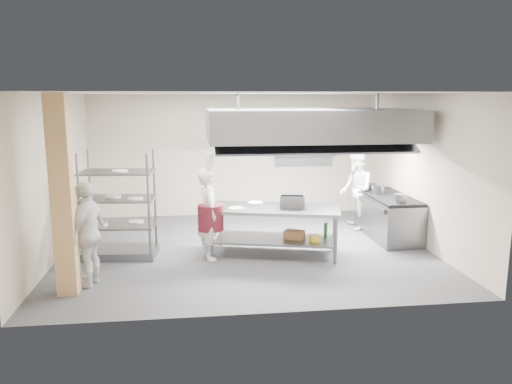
{
  "coord_description": "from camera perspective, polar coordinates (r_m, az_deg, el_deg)",
  "views": [
    {
      "loc": [
        -0.98,
        -9.36,
        2.93
      ],
      "look_at": [
        0.22,
        0.2,
        1.09
      ],
      "focal_mm": 35.0,
      "sensor_mm": 36.0,
      "label": 1
    }
  ],
  "objects": [
    {
      "name": "hood_strip_b",
      "position": [
        10.3,
        10.88,
        5.87
      ],
      "size": [
        1.6,
        0.12,
        0.04
      ],
      "primitive_type": "cube",
      "color": "white",
      "rests_on": "exhaust_hood"
    },
    {
      "name": "wall_right",
      "position": [
        10.48,
        18.23,
        2.4
      ],
      "size": [
        0.0,
        6.0,
        6.0
      ],
      "primitive_type": "plane",
      "rotation": [
        1.57,
        0.0,
        -1.57
      ],
      "color": "#BDAC96",
      "rests_on": "ground"
    },
    {
      "name": "wicker_basket",
      "position": [
        9.4,
        4.4,
        -4.87
      ],
      "size": [
        0.43,
        0.39,
        0.16
      ],
      "primitive_type": "cube",
      "rotation": [
        0.0,
        0.0,
        -0.53
      ],
      "color": "#95643B",
      "rests_on": "island_undershelf"
    },
    {
      "name": "column",
      "position": [
        7.84,
        -21.23,
        -0.46
      ],
      "size": [
        0.3,
        0.3,
        3.0
      ],
      "primitive_type": "cube",
      "color": "tan",
      "rests_on": "floor"
    },
    {
      "name": "cooking_range",
      "position": [
        10.96,
        14.8,
        -2.82
      ],
      "size": [
        0.8,
        2.0,
        0.84
      ],
      "primitive_type": "cube",
      "color": "gray",
      "rests_on": "floor"
    },
    {
      "name": "griddle",
      "position": [
        9.38,
        4.19,
        -0.97
      ],
      "size": [
        0.53,
        0.45,
        0.23
      ],
      "primitive_type": "cube",
      "rotation": [
        0.0,
        0.0,
        -0.23
      ],
      "color": "slate",
      "rests_on": "island_worktop"
    },
    {
      "name": "floor",
      "position": [
        9.86,
        -1.16,
        -6.5
      ],
      "size": [
        7.0,
        7.0,
        0.0
      ],
      "primitive_type": "plane",
      "color": "#303032",
      "rests_on": "ground"
    },
    {
      "name": "range_top",
      "position": [
        10.86,
        14.91,
        -0.51
      ],
      "size": [
        0.78,
        1.96,
        0.06
      ],
      "primitive_type": "cube",
      "color": "black",
      "rests_on": "cooking_range"
    },
    {
      "name": "ceiling",
      "position": [
        9.42,
        -1.23,
        11.22
      ],
      "size": [
        7.0,
        7.0,
        0.0
      ],
      "primitive_type": "plane",
      "rotation": [
        3.14,
        0.0,
        0.0
      ],
      "color": "silver",
      "rests_on": "wall_back"
    },
    {
      "name": "chef_head",
      "position": [
        9.11,
        -5.44,
        -2.53
      ],
      "size": [
        0.49,
        0.67,
        1.68
      ],
      "primitive_type": "imported",
      "rotation": [
        0.0,
        0.0,
        1.73
      ],
      "color": "silver",
      "rests_on": "floor"
    },
    {
      "name": "wall_back",
      "position": [
        12.49,
        -2.64,
        4.2
      ],
      "size": [
        7.0,
        0.0,
        7.0
      ],
      "primitive_type": "plane",
      "rotation": [
        1.57,
        0.0,
        0.0
      ],
      "color": "#BDAC96",
      "rests_on": "ground"
    },
    {
      "name": "hood_strip_a",
      "position": [
        9.9,
        0.87,
        5.86
      ],
      "size": [
        1.6,
        0.12,
        0.04
      ],
      "primitive_type": "cube",
      "color": "white",
      "rests_on": "exhaust_hood"
    },
    {
      "name": "island_worktop",
      "position": [
        9.3,
        2.18,
        -1.94
      ],
      "size": [
        2.58,
        1.57,
        0.06
      ],
      "primitive_type": "cube",
      "rotation": [
        0.0,
        0.0,
        -0.25
      ],
      "color": "slate",
      "rests_on": "island"
    },
    {
      "name": "wall_shelf",
      "position": [
        12.6,
        5.63,
        4.22
      ],
      "size": [
        1.5,
        0.28,
        0.04
      ],
      "primitive_type": "cube",
      "color": "slate",
      "rests_on": "wall_back"
    },
    {
      "name": "stockpot",
      "position": [
        10.93,
        13.76,
        0.26
      ],
      "size": [
        0.26,
        0.26,
        0.18
      ],
      "primitive_type": "cylinder",
      "color": "gray",
      "rests_on": "range_top"
    },
    {
      "name": "plate_stack",
      "position": [
        9.59,
        -15.31,
        -3.47
      ],
      "size": [
        0.28,
        0.28,
        0.05
      ],
      "primitive_type": "cylinder",
      "color": "white",
      "rests_on": "pass_rack"
    },
    {
      "name": "exhaust_hood",
      "position": [
        10.04,
        6.01,
        7.71
      ],
      "size": [
        4.0,
        2.5,
        0.6
      ],
      "primitive_type": "cube",
      "color": "slate",
      "rests_on": "ceiling"
    },
    {
      "name": "chef_plating",
      "position": [
        8.24,
        -18.65,
        -4.52
      ],
      "size": [
        0.66,
        1.05,
        1.67
      ],
      "primitive_type": "imported",
      "rotation": [
        0.0,
        0.0,
        -1.84
      ],
      "color": "white",
      "rests_on": "floor"
    },
    {
      "name": "pass_rack",
      "position": [
        9.51,
        -15.41,
        -1.38
      ],
      "size": [
        1.38,
        0.89,
        1.97
      ],
      "primitive_type": null,
      "rotation": [
        0.0,
        0.0,
        -0.09
      ],
      "color": "slate",
      "rests_on": "floor"
    },
    {
      "name": "island_undershelf",
      "position": [
        9.45,
        2.15,
        -5.38
      ],
      "size": [
        2.36,
        1.42,
        0.04
      ],
      "primitive_type": "cube",
      "rotation": [
        0.0,
        0.0,
        -0.25
      ],
      "color": "slate",
      "rests_on": "island"
    },
    {
      "name": "island",
      "position": [
        9.41,
        2.16,
        -4.47
      ],
      "size": [
        2.58,
        1.57,
        0.91
      ],
      "primitive_type": null,
      "rotation": [
        0.0,
        0.0,
        -0.25
      ],
      "color": "gray",
      "rests_on": "floor"
    },
    {
      "name": "chef_line",
      "position": [
        11.35,
        11.33,
        0.19
      ],
      "size": [
        0.76,
        0.93,
        1.76
      ],
      "primitive_type": "imported",
      "rotation": [
        0.0,
        0.0,
        -1.68
      ],
      "color": "silver",
      "rests_on": "floor"
    },
    {
      "name": "wall_left",
      "position": [
        9.8,
        -22.0,
        1.61
      ],
      "size": [
        0.0,
        6.0,
        6.0
      ],
      "primitive_type": "plane",
      "rotation": [
        1.57,
        0.0,
        1.57
      ],
      "color": "#BDAC96",
      "rests_on": "ground"
    }
  ]
}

